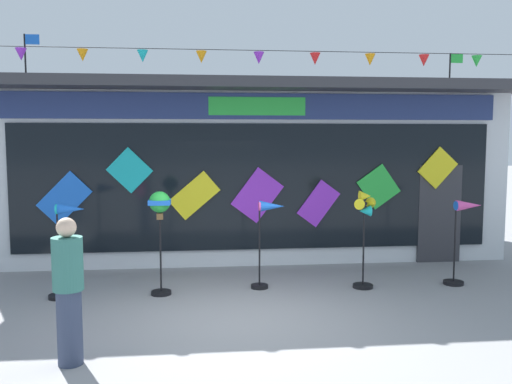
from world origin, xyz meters
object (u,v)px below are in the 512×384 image
(person_mid_plaza, at_px, (68,287))
(wind_spinner_far_left, at_px, (66,238))
(wind_spinner_center_right, at_px, (365,222))
(kite_shop_building, at_px, (247,167))
(wind_spinner_left, at_px, (160,214))
(wind_spinner_right, at_px, (464,229))
(wind_spinner_center_left, at_px, (268,228))

(person_mid_plaza, bearing_deg, wind_spinner_far_left, 81.19)
(wind_spinner_center_right, bearing_deg, kite_shop_building, 111.86)
(wind_spinner_left, xyz_separation_m, wind_spinner_right, (5.20, 0.09, -0.36))
(wind_spinner_left, relative_size, wind_spinner_center_left, 1.13)
(wind_spinner_left, height_order, wind_spinner_right, wind_spinner_left)
(kite_shop_building, height_order, wind_spinner_far_left, kite_shop_building)
(wind_spinner_center_right, height_order, wind_spinner_right, wind_spinner_center_right)
(wind_spinner_far_left, distance_m, wind_spinner_right, 6.67)
(wind_spinner_right, bearing_deg, wind_spinner_far_left, -178.93)
(wind_spinner_center_right, xyz_separation_m, wind_spinner_right, (1.79, 0.07, -0.16))
(kite_shop_building, bearing_deg, wind_spinner_left, -113.58)
(wind_spinner_left, xyz_separation_m, wind_spinner_center_left, (1.79, 0.21, -0.30))
(kite_shop_building, distance_m, wind_spinner_center_left, 3.95)
(kite_shop_building, height_order, wind_spinner_center_left, kite_shop_building)
(wind_spinner_right, bearing_deg, person_mid_plaza, -155.41)
(wind_spinner_center_left, xyz_separation_m, person_mid_plaza, (-2.63, -2.89, -0.16))
(person_mid_plaza, bearing_deg, wind_spinner_center_left, 25.61)
(wind_spinner_far_left, xyz_separation_m, wind_spinner_center_right, (4.88, 0.05, 0.17))
(person_mid_plaza, bearing_deg, wind_spinner_center_right, 10.29)
(kite_shop_building, bearing_deg, wind_spinner_right, -49.36)
(wind_spinner_center_left, bearing_deg, wind_spinner_right, -2.09)
(kite_shop_building, xyz_separation_m, wind_spinner_left, (-1.78, -4.07, -0.52))
(kite_shop_building, height_order, person_mid_plaza, kite_shop_building)
(wind_spinner_center_left, bearing_deg, person_mid_plaza, -132.33)
(wind_spinner_far_left, height_order, wind_spinner_center_left, wind_spinner_far_left)
(wind_spinner_left, bearing_deg, kite_shop_building, 66.42)
(kite_shop_building, relative_size, wind_spinner_far_left, 7.11)
(wind_spinner_center_left, distance_m, wind_spinner_right, 3.42)
(wind_spinner_far_left, height_order, wind_spinner_right, wind_spinner_far_left)
(kite_shop_building, relative_size, wind_spinner_left, 6.40)
(wind_spinner_left, bearing_deg, wind_spinner_center_right, 0.24)
(kite_shop_building, height_order, wind_spinner_right, kite_shop_building)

